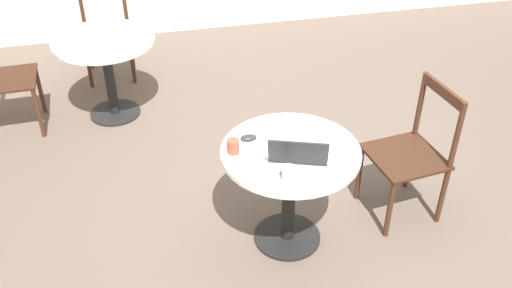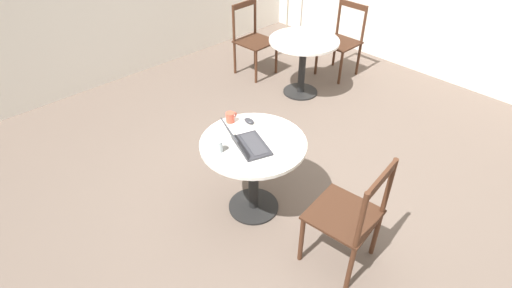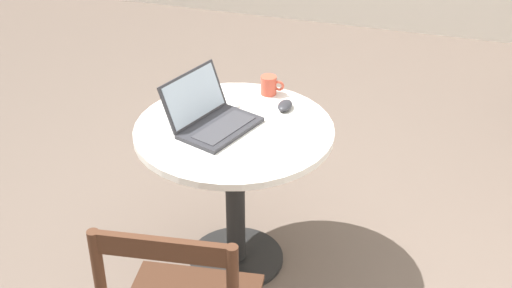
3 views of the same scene
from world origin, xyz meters
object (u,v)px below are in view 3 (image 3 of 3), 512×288
object	(u,v)px
laptop	(212,117)
mouse	(285,105)
cafe_table_near	(235,160)
mug	(269,85)
drinking_glass	(182,99)

from	to	relation	value
laptop	mouse	distance (m)	0.35
cafe_table_near	mouse	bearing A→B (deg)	53.78
mouse	laptop	bearing A→B (deg)	-136.53
cafe_table_near	mug	world-z (taller)	mug
cafe_table_near	mug	xyz separation A→B (m)	(0.06, 0.33, 0.20)
cafe_table_near	laptop	bearing A→B (deg)	-168.38
mouse	mug	size ratio (longest dim) A/B	0.92
mouse	drinking_glass	distance (m)	0.45
drinking_glass	mouse	bearing A→B (deg)	16.32
mouse	drinking_glass	size ratio (longest dim) A/B	1.05
drinking_glass	mug	bearing A→B (deg)	36.47
laptop	mouse	world-z (taller)	laptop
drinking_glass	cafe_table_near	bearing A→B (deg)	-19.30
mug	cafe_table_near	bearing A→B (deg)	-99.66
mug	drinking_glass	bearing A→B (deg)	-143.53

